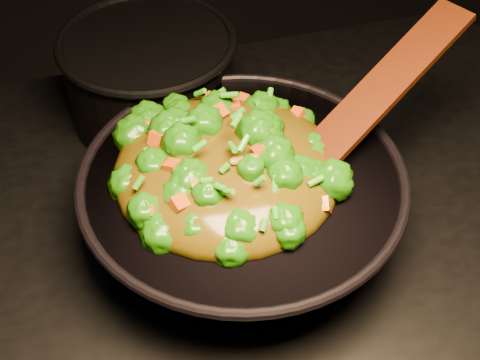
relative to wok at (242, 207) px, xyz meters
name	(u,v)px	position (x,y,z in m)	size (l,w,h in m)	color
wok	(242,207)	(0.00, 0.00, 0.00)	(0.35, 0.35, 0.10)	black
stir_fry	(227,144)	(-0.01, 0.01, 0.09)	(0.25, 0.25, 0.09)	#1F6D07
spatula	(368,104)	(0.15, 0.02, 0.10)	(0.31, 0.05, 0.01)	#3D1C08
back_pot	(151,77)	(-0.06, 0.25, 0.02)	(0.22, 0.22, 0.13)	black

